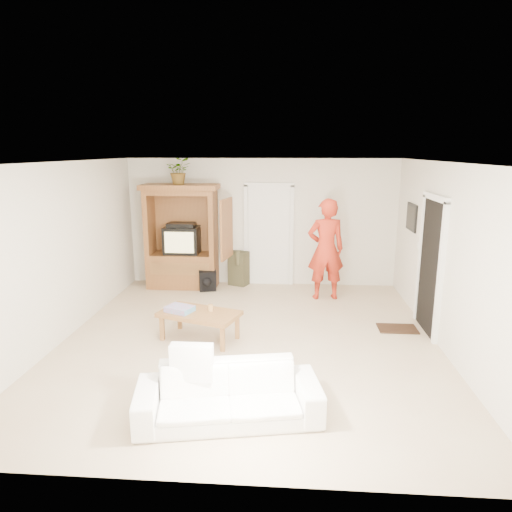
{
  "coord_description": "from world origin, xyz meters",
  "views": [
    {
      "loc": [
        0.56,
        -6.29,
        2.76
      ],
      "look_at": [
        0.06,
        0.6,
        1.15
      ],
      "focal_mm": 32.0,
      "sensor_mm": 36.0,
      "label": 1
    }
  ],
  "objects_px": {
    "man": "(326,249)",
    "sofa": "(228,394)",
    "coffee_table": "(199,315)",
    "armoire": "(183,243)"
  },
  "relations": [
    {
      "from": "man",
      "to": "sofa",
      "type": "height_order",
      "value": "man"
    },
    {
      "from": "man",
      "to": "sofa",
      "type": "xyz_separation_m",
      "value": [
        -1.29,
        -4.12,
        -0.68
      ]
    },
    {
      "from": "man",
      "to": "coffee_table",
      "type": "distance_m",
      "value": 2.95
    },
    {
      "from": "sofa",
      "to": "man",
      "type": "bearing_deg",
      "value": 62.03
    },
    {
      "from": "armoire",
      "to": "man",
      "type": "xyz_separation_m",
      "value": [
        2.83,
        -0.57,
        0.04
      ]
    },
    {
      "from": "armoire",
      "to": "man",
      "type": "height_order",
      "value": "armoire"
    },
    {
      "from": "man",
      "to": "sofa",
      "type": "distance_m",
      "value": 4.37
    },
    {
      "from": "armoire",
      "to": "sofa",
      "type": "height_order",
      "value": "armoire"
    },
    {
      "from": "armoire",
      "to": "man",
      "type": "distance_m",
      "value": 2.89
    },
    {
      "from": "armoire",
      "to": "coffee_table",
      "type": "xyz_separation_m",
      "value": [
        0.84,
        -2.67,
        -0.54
      ]
    }
  ]
}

